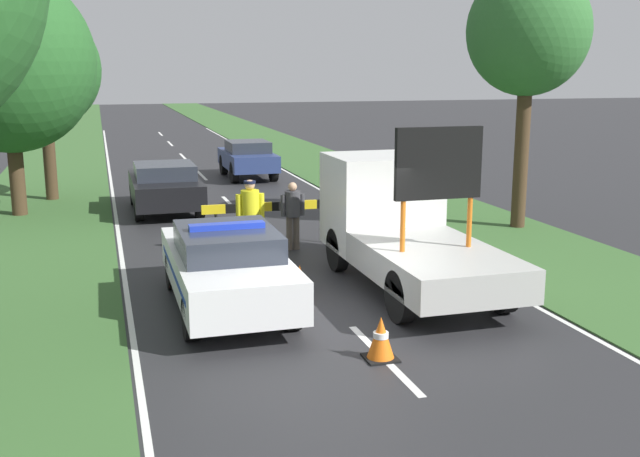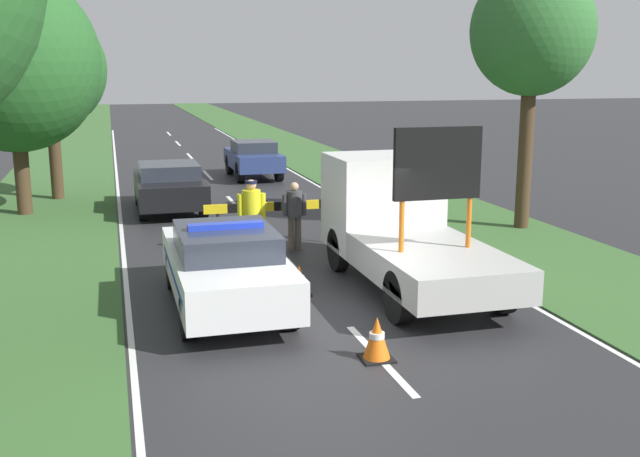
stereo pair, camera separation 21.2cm
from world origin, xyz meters
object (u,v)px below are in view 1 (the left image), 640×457
road_barrier (272,209)px  queued_car_sedan_black (165,186)px  work_truck (400,223)px  traffic_cone_near_truck (349,220)px  traffic_cone_behind_barrier (401,234)px  roadside_tree_mid_right (43,70)px  pedestrian_civilian (293,210)px  roadside_tree_mid_left (7,62)px  police_car (227,266)px  police_officer (250,212)px  queued_car_hatch_blue (248,158)px  traffic_cone_near_police (381,338)px  roadside_tree_near_left (528,33)px  traffic_cone_centre_front (300,280)px

road_barrier → queued_car_sedan_black: (-2.03, 5.26, -0.14)m
work_truck → traffic_cone_near_truck: (0.44, 4.46, -0.81)m
traffic_cone_behind_barrier → roadside_tree_mid_right: (-8.28, 9.19, 3.79)m
pedestrian_civilian → roadside_tree_mid_left: size_ratio=0.23×
police_car → police_officer: 3.49m
work_truck → traffic_cone_near_truck: work_truck is taller
queued_car_sedan_black → police_car: bearing=91.4°
police_officer → traffic_cone_behind_barrier: police_officer is taller
work_truck → police_officer: 3.56m
police_officer → roadside_tree_mid_left: (-5.41, 6.78, 3.26)m
queued_car_hatch_blue → traffic_cone_near_truck: bearing=93.2°
pedestrian_civilian → roadside_tree_mid_left: 9.62m
traffic_cone_near_truck → pedestrian_civilian: bearing=-143.5°
traffic_cone_near_police → queued_car_hatch_blue: queued_car_hatch_blue is taller
roadside_tree_mid_right → queued_car_hatch_blue: bearing=24.1°
traffic_cone_near_police → roadside_tree_near_left: roadside_tree_near_left is taller
roadside_tree_near_left → roadside_tree_mid_left: (-12.87, 5.52, -0.71)m
pedestrian_civilian → traffic_cone_centre_front: 3.65m
traffic_cone_near_truck → roadside_tree_mid_left: (-8.35, 4.85, 3.97)m
traffic_cone_centre_front → traffic_cone_behind_barrier: size_ratio=0.89×
police_car → queued_car_hatch_blue: (3.43, 15.73, 0.00)m
traffic_cone_near_truck → queued_car_sedan_black: bearing=134.2°
roadside_tree_mid_right → work_truck: bearing=-58.8°
traffic_cone_near_police → traffic_cone_centre_front: bearing=95.3°
queued_car_sedan_black → police_officer: bearing=101.8°
police_car → road_barrier: (1.80, 4.36, 0.12)m
road_barrier → queued_car_hatch_blue: 11.48m
work_truck → roadside_tree_near_left: (4.95, 3.79, 3.87)m
work_truck → police_officer: bearing=-44.7°
traffic_cone_behind_barrier → roadside_tree_mid_right: 12.94m
pedestrian_civilian → queued_car_hatch_blue: size_ratio=0.41×
traffic_cone_near_truck → queued_car_sedan_black: size_ratio=0.16×
pedestrian_civilian → roadside_tree_mid_right: size_ratio=0.27×
traffic_cone_centre_front → police_car: bearing=-165.4°
road_barrier → traffic_cone_near_police: bearing=-94.9°
work_truck → roadside_tree_near_left: roadside_tree_near_left is taller
queued_car_hatch_blue → roadside_tree_mid_right: 8.37m
traffic_cone_near_police → pedestrian_civilian: bearing=86.2°
roadside_tree_mid_left → roadside_tree_mid_right: roadside_tree_mid_left is taller
police_car → traffic_cone_centre_front: (1.42, 0.37, -0.48)m
police_officer → roadside_tree_near_left: (7.46, 1.26, 3.97)m
road_barrier → roadside_tree_mid_right: size_ratio=0.55×
police_officer → traffic_cone_near_police: size_ratio=2.74×
work_truck → roadside_tree_mid_right: 14.12m
police_car → pedestrian_civilian: 4.46m
pedestrian_civilian → roadside_tree_mid_left: bearing=125.7°
traffic_cone_near_police → roadside_tree_near_left: 11.23m
police_car → traffic_cone_near_truck: 6.62m
work_truck → roadside_tree_mid_right: size_ratio=0.91×
police_officer → roadside_tree_mid_left: size_ratio=0.26×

